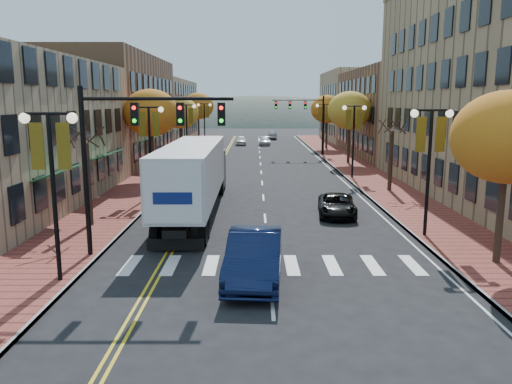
{
  "coord_description": "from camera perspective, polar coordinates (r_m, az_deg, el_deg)",
  "views": [
    {
      "loc": [
        -0.55,
        -16.91,
        6.43
      ],
      "look_at": [
        -0.51,
        6.12,
        2.2
      ],
      "focal_mm": 35.0,
      "sensor_mm": 36.0,
      "label": 1
    }
  ],
  "objects": [
    {
      "name": "tree_left_a",
      "position": [
        26.63,
        -18.6,
        0.83
      ],
      "size": [
        0.28,
        0.28,
        4.2
      ],
      "color": "#382619",
      "rests_on": "sidewalk_left"
    },
    {
      "name": "tree_left_b",
      "position": [
        41.78,
        -11.91,
        8.84
      ],
      "size": [
        4.48,
        4.48,
        7.21
      ],
      "color": "#382619",
      "rests_on": "sidewalk_left"
    },
    {
      "name": "lamp_left_c",
      "position": [
        51.42,
        -7.94,
        7.93
      ],
      "size": [
        1.96,
        0.36,
        6.05
      ],
      "color": "black",
      "rests_on": "ground"
    },
    {
      "name": "tree_left_d",
      "position": [
        75.39,
        -6.63,
        9.72
      ],
      "size": [
        4.61,
        4.61,
        7.42
      ],
      "color": "#382619",
      "rests_on": "sidewalk_left"
    },
    {
      "name": "lamp_left_d",
      "position": [
        69.29,
        -5.92,
        8.59
      ],
      "size": [
        1.96,
        0.36,
        6.05
      ],
      "color": "black",
      "rests_on": "ground"
    },
    {
      "name": "lamp_left_a",
      "position": [
        18.4,
        -22.32,
        2.96
      ],
      "size": [
        1.96,
        0.36,
        6.05
      ],
      "color": "black",
      "rests_on": "ground"
    },
    {
      "name": "building_left_mid",
      "position": [
        55.41,
        -17.59,
        8.97
      ],
      "size": [
        12.0,
        24.0,
        11.0
      ],
      "primitive_type": "cube",
      "color": "brown",
      "rests_on": "ground"
    },
    {
      "name": "tree_left_c",
      "position": [
        57.55,
        -8.64,
        8.93
      ],
      "size": [
        4.16,
        4.16,
        6.69
      ],
      "color": "#382619",
      "rests_on": "sidewalk_left"
    },
    {
      "name": "lamp_left_b",
      "position": [
        33.7,
        -12.08,
        6.55
      ],
      "size": [
        1.96,
        0.36,
        6.05
      ],
      "color": "black",
      "rests_on": "ground"
    },
    {
      "name": "car_far_white",
      "position": [
        73.61,
        -1.75,
        5.91
      ],
      "size": [
        1.65,
        3.89,
        1.31
      ],
      "primitive_type": "imported",
      "rotation": [
        0.0,
        0.0,
        0.03
      ],
      "color": "white",
      "rests_on": "ground"
    },
    {
      "name": "sidewalk_right",
      "position": [
        50.72,
        10.77,
        3.03
      ],
      "size": [
        4.0,
        85.0,
        0.15
      ],
      "primitive_type": "cube",
      "color": "brown",
      "rests_on": "ground"
    },
    {
      "name": "traffic_mast_near",
      "position": [
        20.56,
        -14.04,
        5.9
      ],
      "size": [
        6.1,
        0.35,
        7.0
      ],
      "color": "black",
      "rests_on": "ground"
    },
    {
      "name": "lamp_right_a",
      "position": [
        24.37,
        19.26,
        4.8
      ],
      "size": [
        1.96,
        0.36,
        6.05
      ],
      "color": "black",
      "rests_on": "ground"
    },
    {
      "name": "tree_right_b",
      "position": [
        36.43,
        15.13,
        3.46
      ],
      "size": [
        0.28,
        0.28,
        4.2
      ],
      "color": "#382619",
      "rests_on": "sidewalk_right"
    },
    {
      "name": "navy_sedan",
      "position": [
        18.16,
        -0.17,
        -7.33
      ],
      "size": [
        2.24,
        5.54,
        1.79
      ],
      "primitive_type": "imported",
      "rotation": [
        0.0,
        0.0,
        -0.06
      ],
      "color": "#0D1535",
      "rests_on": "ground"
    },
    {
      "name": "tree_right_a",
      "position": [
        21.23,
        26.78,
        5.59
      ],
      "size": [
        4.16,
        4.16,
        6.69
      ],
      "color": "#382619",
      "rests_on": "sidewalk_right"
    },
    {
      "name": "car_far_silver",
      "position": [
        73.16,
        0.98,
        5.85
      ],
      "size": [
        1.83,
        4.27,
        1.22
      ],
      "primitive_type": "imported",
      "rotation": [
        0.0,
        0.0,
        -0.03
      ],
      "color": "#B2B0B9",
      "rests_on": "ground"
    },
    {
      "name": "semi_truck",
      "position": [
        28.71,
        -6.97,
        2.24
      ],
      "size": [
        2.69,
        16.35,
        4.09
      ],
      "rotation": [
        0.0,
        0.0,
        0.0
      ],
      "color": "black",
      "rests_on": "ground"
    },
    {
      "name": "ground",
      "position": [
        18.1,
        1.67,
        -10.41
      ],
      "size": [
        200.0,
        200.0,
        0.0
      ],
      "primitive_type": "plane",
      "color": "black",
      "rests_on": "ground"
    },
    {
      "name": "traffic_mast_far",
      "position": [
        59.23,
        5.81,
        8.9
      ],
      "size": [
        6.1,
        0.34,
        7.0
      ],
      "color": "black",
      "rests_on": "ground"
    },
    {
      "name": "car_far_oncoming",
      "position": [
        84.77,
        1.91,
        6.52
      ],
      "size": [
        1.64,
        4.21,
        1.36
      ],
      "primitive_type": "imported",
      "rotation": [
        0.0,
        0.0,
        3.09
      ],
      "color": "#A7A6AE",
      "rests_on": "ground"
    },
    {
      "name": "tree_right_c",
      "position": [
        51.8,
        10.66,
        9.15
      ],
      "size": [
        4.48,
        4.48,
        7.21
      ],
      "color": "#382619",
      "rests_on": "sidewalk_right"
    },
    {
      "name": "lamp_right_c",
      "position": [
        59.49,
        7.76,
        8.26
      ],
      "size": [
        1.96,
        0.36,
        6.05
      ],
      "color": "black",
      "rests_on": "ground"
    },
    {
      "name": "building_left_far",
      "position": [
        79.64,
        -12.17,
        8.98
      ],
      "size": [
        12.0,
        26.0,
        9.5
      ],
      "primitive_type": "cube",
      "color": "#9E8966",
      "rests_on": "ground"
    },
    {
      "name": "building_right_far",
      "position": [
        83.12,
        13.34,
        9.5
      ],
      "size": [
        15.0,
        20.0,
        11.0
      ],
      "primitive_type": "cube",
      "color": "#9E8966",
      "rests_on": "ground"
    },
    {
      "name": "sidewalk_left",
      "position": [
        50.53,
        -9.74,
        3.04
      ],
      "size": [
        4.0,
        85.0,
        0.15
      ],
      "primitive_type": "cube",
      "color": "brown",
      "rests_on": "ground"
    },
    {
      "name": "black_suv",
      "position": [
        28.56,
        9.23,
        -1.48
      ],
      "size": [
        2.46,
        4.58,
        1.22
      ],
      "primitive_type": "imported",
      "rotation": [
        0.0,
        0.0,
        -0.1
      ],
      "color": "black",
      "rests_on": "ground"
    },
    {
      "name": "lamp_right_b",
      "position": [
        41.75,
        11.11,
        7.29
      ],
      "size": [
        1.96,
        0.36,
        6.05
      ],
      "color": "black",
      "rests_on": "ground"
    },
    {
      "name": "tree_right_d",
      "position": [
        67.59,
        8.14,
        9.34
      ],
      "size": [
        4.35,
        4.35,
        7.0
      ],
      "color": "#382619",
      "rests_on": "sidewalk_right"
    },
    {
      "name": "building_right_mid",
      "position": [
        61.93,
        18.03,
        8.59
      ],
      "size": [
        15.0,
        24.0,
        10.0
      ],
      "primitive_type": "cube",
      "color": "brown",
      "rests_on": "ground"
    }
  ]
}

